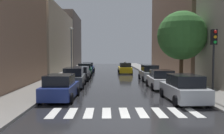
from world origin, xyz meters
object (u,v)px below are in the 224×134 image
object	(u,v)px
parked_car_right_third	(149,73)
traffic_light_right_corner	(214,49)
parked_car_left_fifth	(88,67)
parked_car_right_second	(161,80)
taxi_midroad	(125,68)
parked_car_left_nearest	(60,88)
lamp_post_left	(71,47)
parked_car_right_nearest	(184,89)
street_tree_right	(182,36)
parked_car_left_second	(74,78)
parked_car_left_fourth	(85,70)
parked_car_left_third	(81,74)

from	to	relation	value
parked_car_right_third	traffic_light_right_corner	bearing A→B (deg)	-173.61
parked_car_left_fifth	traffic_light_right_corner	world-z (taller)	traffic_light_right_corner
parked_car_right_second	parked_car_right_third	world-z (taller)	parked_car_right_third
taxi_midroad	traffic_light_right_corner	size ratio (longest dim) A/B	1.06
parked_car_left_nearest	lamp_post_left	distance (m)	16.84
parked_car_right_third	lamp_post_left	size ratio (longest dim) A/B	0.67
parked_car_right_nearest	traffic_light_right_corner	distance (m)	3.03
taxi_midroad	lamp_post_left	distance (m)	9.06
parked_car_left_fifth	parked_car_left_nearest	bearing A→B (deg)	179.38
parked_car_left_fifth	parked_car_right_nearest	distance (m)	25.37
street_tree_right	lamp_post_left	xyz separation A→B (m)	(-11.63, 10.16, -0.85)
parked_car_left_second	parked_car_right_third	size ratio (longest dim) A/B	1.10
parked_car_right_third	taxi_midroad	size ratio (longest dim) A/B	0.92
parked_car_left_fourth	taxi_midroad	world-z (taller)	taxi_midroad
parked_car_left_second	traffic_light_right_corner	size ratio (longest dim) A/B	1.08
parked_car_right_third	street_tree_right	bearing A→B (deg)	-155.49
parked_car_left_third	parked_car_right_third	distance (m)	7.72
taxi_midroad	lamp_post_left	size ratio (longest dim) A/B	0.72
parked_car_left_nearest	traffic_light_right_corner	world-z (taller)	traffic_light_right_corner
parked_car_left_nearest	parked_car_right_third	size ratio (longest dim) A/B	1.01
parked_car_left_fifth	parked_car_right_nearest	bearing A→B (deg)	-162.36
taxi_midroad	street_tree_right	world-z (taller)	street_tree_right
parked_car_right_nearest	taxi_midroad	world-z (taller)	taxi_midroad
parked_car_left_nearest	parked_car_left_third	distance (m)	11.35
parked_car_left_fourth	street_tree_right	xyz separation A→B (m)	(9.96, -11.40, 3.91)
traffic_light_right_corner	parked_car_left_second	bearing A→B (deg)	140.28
parked_car_left_nearest	parked_car_left_second	size ratio (longest dim) A/B	0.92
parked_car_right_second	lamp_post_left	bearing A→B (deg)	39.85
street_tree_right	parked_car_left_fifth	bearing A→B (deg)	120.23
parked_car_left_nearest	parked_car_right_third	bearing A→B (deg)	-34.08
parked_car_left_second	parked_car_right_third	distance (m)	9.22
street_tree_right	lamp_post_left	bearing A→B (deg)	138.85
parked_car_left_third	taxi_midroad	size ratio (longest dim) A/B	0.94
parked_car_left_second	parked_car_right_third	xyz separation A→B (m)	(7.79, 4.94, 0.00)
lamp_post_left	parked_car_left_nearest	bearing A→B (deg)	-84.45
traffic_light_right_corner	lamp_post_left	bearing A→B (deg)	121.12
taxi_midroad	lamp_post_left	world-z (taller)	lamp_post_left
parked_car_left_fourth	parked_car_right_second	world-z (taller)	parked_car_left_fourth
parked_car_left_second	parked_car_left_third	world-z (taller)	parked_car_left_second
parked_car_right_second	taxi_midroad	world-z (taller)	taxi_midroad
parked_car_left_third	parked_car_right_third	world-z (taller)	parked_car_right_third
parked_car_left_fifth	lamp_post_left	size ratio (longest dim) A/B	0.67
parked_car_right_nearest	parked_car_left_fourth	bearing A→B (deg)	21.45
parked_car_left_fifth	lamp_post_left	xyz separation A→B (m)	(-1.72, -6.84, 3.09)
parked_car_right_nearest	parked_car_left_fifth	bearing A→B (deg)	16.38
parked_car_left_fifth	traffic_light_right_corner	xyz separation A→B (m)	(9.28, -25.07, 2.55)
parked_car_right_third	street_tree_right	distance (m)	6.37
parked_car_left_fifth	street_tree_right	xyz separation A→B (m)	(9.91, -17.01, 3.94)
parked_car_left_fifth	taxi_midroad	xyz separation A→B (m)	(5.80, -2.83, 0.03)
parked_car_left_second	parked_car_left_fifth	world-z (taller)	parked_car_left_second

